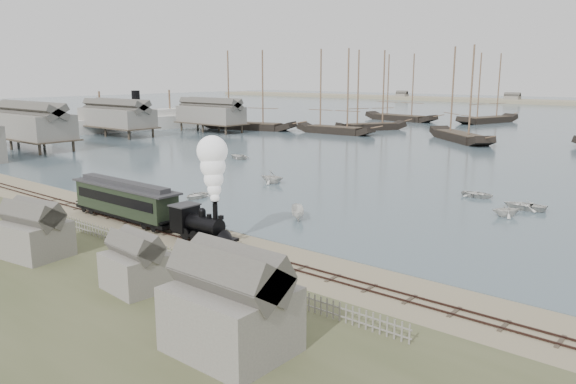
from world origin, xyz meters
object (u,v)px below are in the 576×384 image
Objects in this scene: locomotive at (209,197)px; beached_dinghy at (213,227)px; steamship at (136,110)px; passenger_coach at (125,199)px.

beached_dinghy is at bearing 134.02° from locomotive.
locomotive is 5.56m from beached_dinghy.
steamship reaches higher than beached_dinghy.
steamship reaches higher than locomotive.
locomotive is 0.62× the size of passenger_coach.
steamship is at bearing 58.76° from beached_dinghy.
locomotive is 2.53× the size of beached_dinghy.
passenger_coach is 4.06× the size of beached_dinghy.
steamship reaches higher than passenger_coach.
steamship is (-75.20, 55.17, 2.82)m from passenger_coach.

